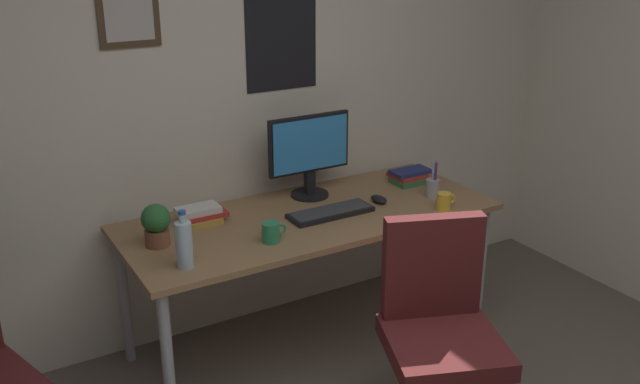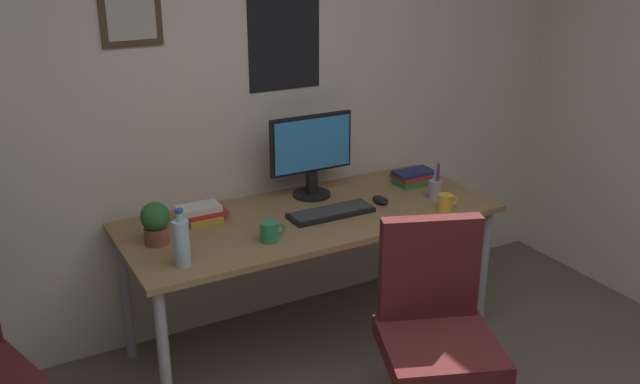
{
  "view_description": "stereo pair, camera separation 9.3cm",
  "coord_description": "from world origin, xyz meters",
  "px_view_note": "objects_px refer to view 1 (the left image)",
  "views": [
    {
      "loc": [
        -1.34,
        -1.08,
        2.05
      ],
      "look_at": [
        0.23,
        1.59,
        0.88
      ],
      "focal_mm": 39.18,
      "sensor_mm": 36.0,
      "label": 1
    },
    {
      "loc": [
        -1.26,
        -1.13,
        2.05
      ],
      "look_at": [
        0.23,
        1.59,
        0.88
      ],
      "focal_mm": 39.18,
      "sensor_mm": 36.0,
      "label": 2
    }
  ],
  "objects_px": {
    "coffee_mug_near": "(444,201)",
    "potted_plant": "(156,224)",
    "book_stack_left": "(409,176)",
    "monitor": "(309,152)",
    "pen_cup": "(433,187)",
    "coffee_mug_far": "(271,232)",
    "computer_mouse": "(379,199)",
    "book_stack_right": "(201,215)",
    "keyboard": "(331,212)",
    "office_chair": "(439,322)",
    "water_bottle": "(184,244)"
  },
  "relations": [
    {
      "from": "monitor",
      "to": "computer_mouse",
      "type": "height_order",
      "value": "monitor"
    },
    {
      "from": "keyboard",
      "to": "book_stack_left",
      "type": "xyz_separation_m",
      "value": [
        0.62,
        0.18,
        0.02
      ]
    },
    {
      "from": "pen_cup",
      "to": "book_stack_left",
      "type": "height_order",
      "value": "pen_cup"
    },
    {
      "from": "computer_mouse",
      "to": "book_stack_left",
      "type": "xyz_separation_m",
      "value": [
        0.32,
        0.16,
        0.02
      ]
    },
    {
      "from": "keyboard",
      "to": "potted_plant",
      "type": "bearing_deg",
      "value": 174.13
    },
    {
      "from": "office_chair",
      "to": "coffee_mug_far",
      "type": "distance_m",
      "value": 0.83
    },
    {
      "from": "coffee_mug_near",
      "to": "potted_plant",
      "type": "distance_m",
      "value": 1.41
    },
    {
      "from": "keyboard",
      "to": "coffee_mug_near",
      "type": "bearing_deg",
      "value": -23.79
    },
    {
      "from": "office_chair",
      "to": "potted_plant",
      "type": "distance_m",
      "value": 1.29
    },
    {
      "from": "computer_mouse",
      "to": "water_bottle",
      "type": "relative_size",
      "value": 0.44
    },
    {
      "from": "keyboard",
      "to": "computer_mouse",
      "type": "distance_m",
      "value": 0.3
    },
    {
      "from": "potted_plant",
      "to": "book_stack_left",
      "type": "bearing_deg",
      "value": 3.54
    },
    {
      "from": "coffee_mug_far",
      "to": "book_stack_right",
      "type": "bearing_deg",
      "value": 117.23
    },
    {
      "from": "computer_mouse",
      "to": "water_bottle",
      "type": "bearing_deg",
      "value": -170.19
    },
    {
      "from": "computer_mouse",
      "to": "coffee_mug_far",
      "type": "height_order",
      "value": "coffee_mug_far"
    },
    {
      "from": "coffee_mug_far",
      "to": "potted_plant",
      "type": "relative_size",
      "value": 0.61
    },
    {
      "from": "monitor",
      "to": "book_stack_right",
      "type": "height_order",
      "value": "monitor"
    },
    {
      "from": "pen_cup",
      "to": "computer_mouse",
      "type": "bearing_deg",
      "value": 165.8
    },
    {
      "from": "coffee_mug_far",
      "to": "book_stack_right",
      "type": "height_order",
      "value": "coffee_mug_far"
    },
    {
      "from": "potted_plant",
      "to": "book_stack_right",
      "type": "relative_size",
      "value": 0.83
    },
    {
      "from": "keyboard",
      "to": "coffee_mug_near",
      "type": "relative_size",
      "value": 3.91
    },
    {
      "from": "coffee_mug_far",
      "to": "office_chair",
      "type": "bearing_deg",
      "value": -57.02
    },
    {
      "from": "coffee_mug_near",
      "to": "book_stack_left",
      "type": "bearing_deg",
      "value": 77.26
    },
    {
      "from": "keyboard",
      "to": "pen_cup",
      "type": "xyz_separation_m",
      "value": [
        0.59,
        -0.06,
        0.04
      ]
    },
    {
      "from": "keyboard",
      "to": "coffee_mug_far",
      "type": "height_order",
      "value": "coffee_mug_far"
    },
    {
      "from": "water_bottle",
      "to": "pen_cup",
      "type": "xyz_separation_m",
      "value": [
        1.41,
        0.12,
        -0.05
      ]
    },
    {
      "from": "monitor",
      "to": "computer_mouse",
      "type": "bearing_deg",
      "value": -46.04
    },
    {
      "from": "office_chair",
      "to": "book_stack_left",
      "type": "xyz_separation_m",
      "value": [
        0.58,
        0.98,
        0.24
      ]
    },
    {
      "from": "keyboard",
      "to": "book_stack_left",
      "type": "relative_size",
      "value": 1.96
    },
    {
      "from": "keyboard",
      "to": "water_bottle",
      "type": "xyz_separation_m",
      "value": [
        -0.81,
        -0.18,
        0.09
      ]
    },
    {
      "from": "computer_mouse",
      "to": "pen_cup",
      "type": "bearing_deg",
      "value": -14.2
    },
    {
      "from": "coffee_mug_near",
      "to": "potted_plant",
      "type": "xyz_separation_m",
      "value": [
        -1.37,
        0.32,
        0.06
      ]
    },
    {
      "from": "pen_cup",
      "to": "book_stack_left",
      "type": "distance_m",
      "value": 0.24
    },
    {
      "from": "book_stack_left",
      "to": "monitor",
      "type": "bearing_deg",
      "value": 169.71
    },
    {
      "from": "keyboard",
      "to": "computer_mouse",
      "type": "height_order",
      "value": "computer_mouse"
    },
    {
      "from": "computer_mouse",
      "to": "book_stack_left",
      "type": "bearing_deg",
      "value": 27.18
    },
    {
      "from": "monitor",
      "to": "book_stack_left",
      "type": "xyz_separation_m",
      "value": [
        0.58,
        -0.1,
        -0.2
      ]
    },
    {
      "from": "keyboard",
      "to": "pen_cup",
      "type": "bearing_deg",
      "value": -5.7
    },
    {
      "from": "pen_cup",
      "to": "keyboard",
      "type": "bearing_deg",
      "value": 174.3
    },
    {
      "from": "potted_plant",
      "to": "pen_cup",
      "type": "xyz_separation_m",
      "value": [
        1.44,
        -0.15,
        -0.05
      ]
    },
    {
      "from": "monitor",
      "to": "coffee_mug_far",
      "type": "xyz_separation_m",
      "value": [
        -0.44,
        -0.42,
        -0.19
      ]
    },
    {
      "from": "water_bottle",
      "to": "pen_cup",
      "type": "distance_m",
      "value": 1.41
    },
    {
      "from": "coffee_mug_far",
      "to": "monitor",
      "type": "bearing_deg",
      "value": 43.79
    },
    {
      "from": "water_bottle",
      "to": "pen_cup",
      "type": "bearing_deg",
      "value": 4.84
    },
    {
      "from": "pen_cup",
      "to": "water_bottle",
      "type": "bearing_deg",
      "value": -175.16
    },
    {
      "from": "monitor",
      "to": "coffee_mug_near",
      "type": "relative_size",
      "value": 4.18
    },
    {
      "from": "office_chair",
      "to": "potted_plant",
      "type": "relative_size",
      "value": 4.87
    },
    {
      "from": "monitor",
      "to": "water_bottle",
      "type": "distance_m",
      "value": 0.98
    },
    {
      "from": "coffee_mug_far",
      "to": "potted_plant",
      "type": "distance_m",
      "value": 0.51
    },
    {
      "from": "computer_mouse",
      "to": "coffee_mug_near",
      "type": "distance_m",
      "value": 0.33
    }
  ]
}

